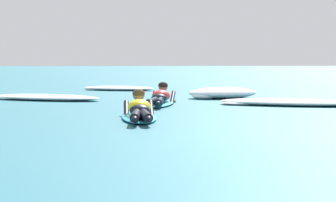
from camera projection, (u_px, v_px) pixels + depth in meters
name	position (u px, v px, depth m)	size (l,w,h in m)	color
ground_plane	(250.00, 93.00, 18.48)	(120.00, 120.00, 0.00)	#2D6B7A
surfer_near	(139.00, 111.00, 10.61)	(0.67, 2.68, 0.53)	#2DB2D1
surfer_far	(160.00, 99.00, 13.75)	(0.85, 2.60, 0.54)	#2DB2D1
whitewater_front	(119.00, 88.00, 19.97)	(2.53, 1.64, 0.14)	white
whitewater_mid_left	(291.00, 102.00, 13.65)	(3.26, 1.91, 0.15)	white
whitewater_mid_right	(46.00, 97.00, 15.35)	(3.05, 1.96, 0.15)	white
whitewater_back	(223.00, 93.00, 16.03)	(2.02, 1.57, 0.29)	white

